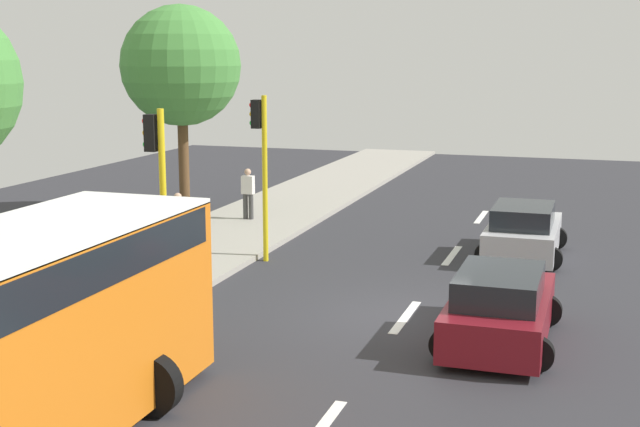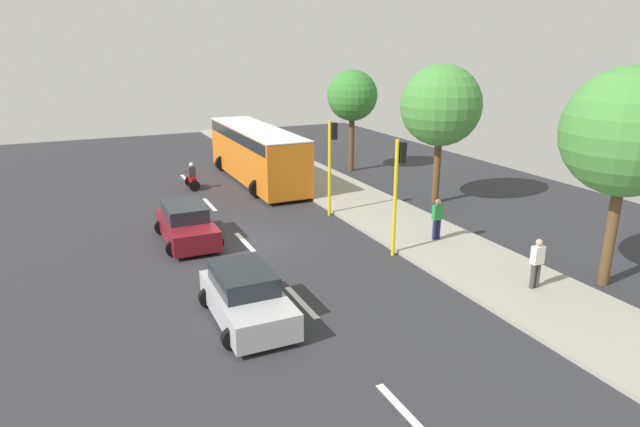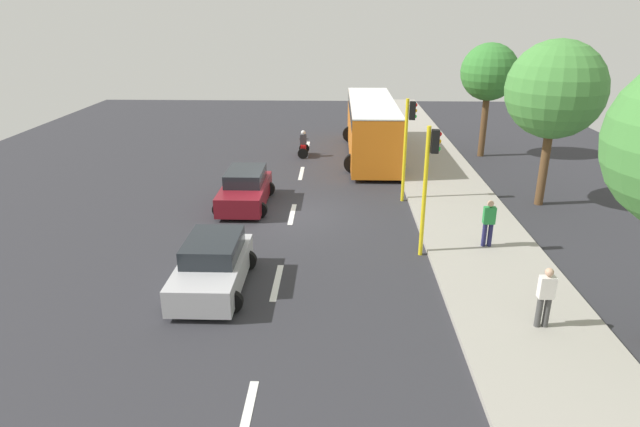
% 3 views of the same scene
% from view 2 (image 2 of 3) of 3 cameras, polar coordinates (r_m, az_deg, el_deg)
% --- Properties ---
extents(ground_plane, '(40.00, 60.00, 0.10)m').
position_cam_2_polar(ground_plane, '(22.61, -7.89, -3.11)').
color(ground_plane, '#2D2D33').
extents(sidewalk, '(4.00, 60.00, 0.15)m').
position_cam_2_polar(sidewalk, '(25.33, 7.40, -0.53)').
color(sidewalk, '#9E998E').
rests_on(sidewalk, ground).
extents(lane_stripe_far_north, '(0.20, 2.40, 0.01)m').
position_cam_2_polar(lane_stripe_far_north, '(12.87, 9.12, -20.10)').
color(lane_stripe_far_north, white).
rests_on(lane_stripe_far_north, ground).
extents(lane_stripe_north, '(0.20, 2.40, 0.01)m').
position_cam_2_polar(lane_stripe_north, '(17.38, -1.98, -9.27)').
color(lane_stripe_north, white).
rests_on(lane_stripe_north, ground).
extents(lane_stripe_mid, '(0.20, 2.40, 0.01)m').
position_cam_2_polar(lane_stripe_mid, '(22.59, -7.90, -2.97)').
color(lane_stripe_mid, white).
rests_on(lane_stripe_mid, ground).
extents(lane_stripe_south, '(0.20, 2.40, 0.01)m').
position_cam_2_polar(lane_stripe_south, '(28.11, -11.51, 0.92)').
color(lane_stripe_south, white).
rests_on(lane_stripe_south, ground).
extents(lane_stripe_far_south, '(0.20, 2.40, 0.01)m').
position_cam_2_polar(lane_stripe_far_south, '(33.80, -13.92, 3.53)').
color(lane_stripe_far_south, white).
rests_on(lane_stripe_far_south, ground).
extents(car_maroon, '(2.26, 4.19, 1.52)m').
position_cam_2_polar(car_maroon, '(22.90, -13.81, -1.17)').
color(car_maroon, maroon).
rests_on(car_maroon, ground).
extents(car_silver, '(2.28, 4.05, 1.52)m').
position_cam_2_polar(car_silver, '(16.19, -7.74, -8.74)').
color(car_silver, '#B7B7BC').
rests_on(car_silver, ground).
extents(city_bus, '(3.20, 11.00, 3.16)m').
position_cam_2_polar(city_bus, '(32.19, -6.70, 6.59)').
color(city_bus, orange).
rests_on(city_bus, ground).
extents(motorcycle, '(0.60, 1.30, 1.53)m').
position_cam_2_polar(motorcycle, '(31.26, -13.28, 3.67)').
color(motorcycle, black).
rests_on(motorcycle, ground).
extents(pedestrian_near_signal, '(0.40, 0.24, 1.69)m').
position_cam_2_polar(pedestrian_near_signal, '(22.50, 12.20, -0.45)').
color(pedestrian_near_signal, '#1E1E4C').
rests_on(pedestrian_near_signal, sidewalk).
extents(pedestrian_by_tree, '(0.40, 0.24, 1.69)m').
position_cam_2_polar(pedestrian_by_tree, '(18.97, 21.80, -4.73)').
color(pedestrian_by_tree, '#3F3F3F').
rests_on(pedestrian_by_tree, sidewalk).
extents(traffic_light_corner, '(0.49, 0.24, 4.50)m').
position_cam_2_polar(traffic_light_corner, '(20.35, 8.19, 3.36)').
color(traffic_light_corner, yellow).
rests_on(traffic_light_corner, ground).
extents(traffic_light_midblock, '(0.49, 0.24, 4.50)m').
position_cam_2_polar(traffic_light_midblock, '(25.16, 1.21, 6.22)').
color(traffic_light_midblock, yellow).
rests_on(traffic_light_midblock, ground).
extents(street_tree_center, '(3.98, 3.98, 6.92)m').
position_cam_2_polar(street_tree_center, '(27.67, 12.58, 10.98)').
color(street_tree_center, brown).
rests_on(street_tree_center, ground).
extents(street_tree_north, '(3.13, 3.13, 6.32)m').
position_cam_2_polar(street_tree_north, '(34.45, 3.40, 12.20)').
color(street_tree_north, brown).
rests_on(street_tree_north, ground).
extents(street_tree_south, '(4.07, 4.07, 7.21)m').
position_cam_2_polar(street_tree_south, '(19.62, 29.58, 7.38)').
color(street_tree_south, brown).
rests_on(street_tree_south, ground).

